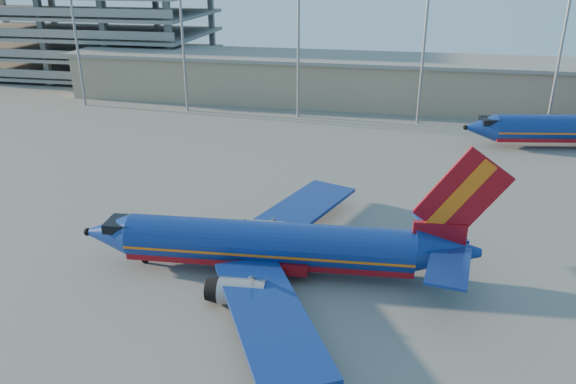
# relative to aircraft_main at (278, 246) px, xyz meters

# --- Properties ---
(ground) EXTENTS (220.00, 220.00, 0.00)m
(ground) POSITION_rel_aircraft_main_xyz_m (-3.04, 5.13, -2.57)
(ground) COLOR slate
(ground) RESTS_ON ground
(terminal_building) EXTENTS (122.00, 16.00, 8.50)m
(terminal_building) POSITION_rel_aircraft_main_xyz_m (6.96, 63.13, 1.75)
(terminal_building) COLOR gray
(terminal_building) RESTS_ON ground
(parking_garage) EXTENTS (62.00, 32.00, 21.40)m
(parking_garage) POSITION_rel_aircraft_main_xyz_m (-65.04, 79.18, 9.16)
(parking_garage) COLOR slate
(parking_garage) RESTS_ON ground
(light_mast_row) EXTENTS (101.60, 1.60, 28.65)m
(light_mast_row) POSITION_rel_aircraft_main_xyz_m (1.96, 51.13, 14.98)
(light_mast_row) COLOR gray
(light_mast_row) RESTS_ON ground
(aircraft_main) EXTENTS (35.53, 34.10, 12.03)m
(aircraft_main) POSITION_rel_aircraft_main_xyz_m (0.00, 0.00, 0.00)
(aircraft_main) COLOR navy
(aircraft_main) RESTS_ON ground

